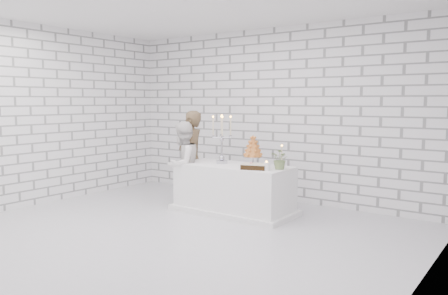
{
  "coord_description": "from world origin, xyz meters",
  "views": [
    {
      "loc": [
        3.89,
        -4.4,
        1.74
      ],
      "look_at": [
        0.03,
        0.97,
        1.05
      ],
      "focal_mm": 35.95,
      "sensor_mm": 36.0,
      "label": 1
    }
  ],
  "objects_px": {
    "candelabra": "(222,139)",
    "croquembouche": "(253,151)",
    "cake_table": "(234,189)",
    "groom": "(191,157)",
    "bride": "(183,165)"
  },
  "relations": [
    {
      "from": "candelabra",
      "to": "croquembouche",
      "type": "distance_m",
      "value": 0.59
    },
    {
      "from": "cake_table",
      "to": "groom",
      "type": "xyz_separation_m",
      "value": [
        -1.03,
        0.2,
        0.41
      ]
    },
    {
      "from": "cake_table",
      "to": "bride",
      "type": "distance_m",
      "value": 0.95
    },
    {
      "from": "candelabra",
      "to": "groom",
      "type": "bearing_deg",
      "value": 167.87
    },
    {
      "from": "bride",
      "to": "groom",
      "type": "bearing_deg",
      "value": -162.36
    },
    {
      "from": "cake_table",
      "to": "bride",
      "type": "relative_size",
      "value": 1.28
    },
    {
      "from": "cake_table",
      "to": "bride",
      "type": "height_order",
      "value": "bride"
    },
    {
      "from": "groom",
      "to": "cake_table",
      "type": "bearing_deg",
      "value": 71.61
    },
    {
      "from": "cake_table",
      "to": "groom",
      "type": "height_order",
      "value": "groom"
    },
    {
      "from": "cake_table",
      "to": "croquembouche",
      "type": "relative_size",
      "value": 3.71
    },
    {
      "from": "groom",
      "to": "candelabra",
      "type": "bearing_deg",
      "value": 70.44
    },
    {
      "from": "cake_table",
      "to": "groom",
      "type": "relative_size",
      "value": 1.14
    },
    {
      "from": "cake_table",
      "to": "groom",
      "type": "bearing_deg",
      "value": 169.03
    },
    {
      "from": "bride",
      "to": "croquembouche",
      "type": "bearing_deg",
      "value": 97.59
    },
    {
      "from": "croquembouche",
      "to": "bride",
      "type": "bearing_deg",
      "value": -167.68
    }
  ]
}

